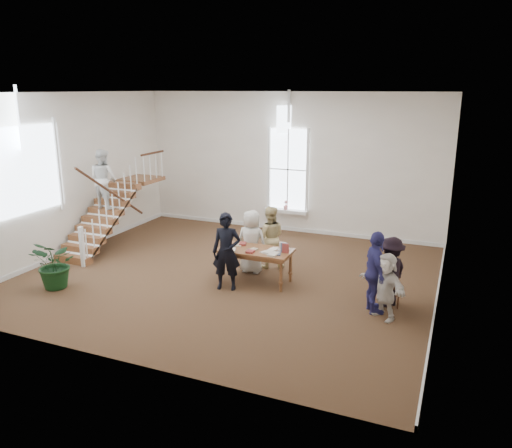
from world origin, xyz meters
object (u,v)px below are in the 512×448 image
at_px(elderly_woman, 251,242).
at_px(person_yellow, 269,237).
at_px(floor_plant, 56,264).
at_px(side_chair, 389,279).
at_px(woman_cluster_a, 375,273).
at_px(woman_cluster_b, 390,272).
at_px(library_table, 255,253).
at_px(police_officer, 227,252).
at_px(woman_cluster_c, 386,286).

xyz_separation_m(elderly_woman, person_yellow, (0.30, 0.50, 0.01)).
distance_m(elderly_woman, floor_plant, 4.72).
bearing_deg(side_chair, person_yellow, 146.24).
bearing_deg(floor_plant, side_chair, 15.96).
xyz_separation_m(woman_cluster_a, side_chair, (0.23, 0.57, -0.32)).
distance_m(woman_cluster_a, woman_cluster_b, 0.53).
relative_size(library_table, police_officer, 0.97).
xyz_separation_m(woman_cluster_b, side_chair, (-0.02, 0.12, -0.21)).
bearing_deg(library_table, woman_cluster_a, -11.70).
height_order(person_yellow, side_chair, person_yellow).
bearing_deg(police_officer, side_chair, -5.21).
height_order(library_table, woman_cluster_a, woman_cluster_a).
distance_m(library_table, person_yellow, 1.11).
relative_size(woman_cluster_b, woman_cluster_c, 1.10).
relative_size(elderly_woman, person_yellow, 0.99).
relative_size(woman_cluster_c, floor_plant, 1.17).
xyz_separation_m(woman_cluster_b, floor_plant, (-7.40, -2.00, -0.18)).
relative_size(elderly_woman, floor_plant, 1.37).
height_order(person_yellow, woman_cluster_c, person_yellow).
bearing_deg(side_chair, woman_cluster_b, -93.74).
relative_size(person_yellow, woman_cluster_b, 1.07).
height_order(police_officer, side_chair, police_officer).
bearing_deg(woman_cluster_c, elderly_woman, -161.10).
xyz_separation_m(police_officer, side_chair, (3.65, 0.60, -0.35)).
bearing_deg(floor_plant, police_officer, 22.05).
bearing_deg(floor_plant, woman_cluster_b, 15.09).
relative_size(library_table, woman_cluster_a, 1.01).
height_order(police_officer, woman_cluster_b, police_officer).
relative_size(woman_cluster_a, side_chair, 1.74).
xyz_separation_m(elderly_woman, woman_cluster_a, (3.32, -1.21, 0.07)).
xyz_separation_m(woman_cluster_a, woman_cluster_b, (0.25, 0.45, -0.11)).
bearing_deg(elderly_woman, floor_plant, 35.21).
height_order(woman_cluster_b, floor_plant, woman_cluster_b).
height_order(police_officer, person_yellow, police_officer).
xyz_separation_m(person_yellow, woman_cluster_c, (3.27, -1.91, -0.13)).
xyz_separation_m(woman_cluster_c, floor_plant, (-7.40, -1.35, -0.10)).
height_order(elderly_woman, floor_plant, elderly_woman).
relative_size(floor_plant, side_chair, 1.17).
bearing_deg(elderly_woman, police_officer, 84.85).
bearing_deg(woman_cluster_c, side_chair, 132.12).
bearing_deg(library_table, woman_cluster_c, -14.21).
bearing_deg(elderly_woman, woman_cluster_c, 157.81).
bearing_deg(police_officer, woman_cluster_c, -17.12).
xyz_separation_m(woman_cluster_b, woman_cluster_c, (0.00, -0.65, -0.07)).
bearing_deg(woman_cluster_b, side_chair, -147.57).
bearing_deg(woman_cluster_c, police_officer, -142.06).
relative_size(library_table, woman_cluster_b, 1.15).
relative_size(woman_cluster_a, woman_cluster_c, 1.26).
bearing_deg(floor_plant, woman_cluster_a, 12.20).
bearing_deg(woman_cluster_b, woman_cluster_a, -7.52).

